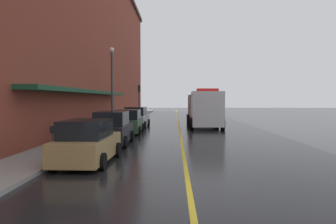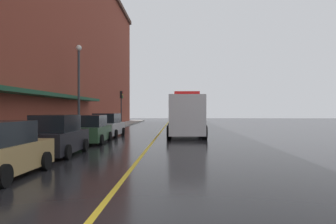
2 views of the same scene
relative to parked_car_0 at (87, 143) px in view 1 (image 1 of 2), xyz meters
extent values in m
plane|color=black|center=(3.92, 21.03, -0.82)|extent=(112.00, 112.00, 0.00)
cube|color=gray|center=(-2.28, 21.03, -0.74)|extent=(2.40, 70.00, 0.15)
cube|color=gold|center=(3.92, 21.03, -0.81)|extent=(0.16, 70.00, 0.01)
cube|color=brown|center=(-9.07, 20.03, 8.55)|extent=(11.18, 64.00, 18.74)
cube|color=#19472D|center=(-2.93, 12.03, 2.28)|extent=(1.20, 22.40, 0.24)
cube|color=#A5844C|center=(0.00, 0.06, -0.21)|extent=(1.93, 4.30, 0.87)
cube|color=black|center=(0.00, -0.15, 0.58)|extent=(1.70, 2.38, 0.71)
cylinder|color=black|center=(-0.89, 1.40, -0.50)|extent=(0.24, 0.65, 0.64)
cylinder|color=black|center=(0.96, 1.36, -0.50)|extent=(0.24, 0.65, 0.64)
cylinder|color=black|center=(-0.95, -1.24, -0.50)|extent=(0.24, 0.65, 0.64)
cylinder|color=black|center=(0.89, -1.28, -0.50)|extent=(0.24, 0.65, 0.64)
cube|color=black|center=(-0.01, 5.17, -0.17)|extent=(1.79, 4.42, 0.93)
cube|color=black|center=(0.00, 4.95, 0.68)|extent=(1.60, 2.43, 0.76)
cylinder|color=black|center=(-0.91, 6.52, -0.50)|extent=(0.22, 0.64, 0.64)
cylinder|color=black|center=(0.87, 6.54, -0.50)|extent=(0.22, 0.64, 0.64)
cylinder|color=black|center=(-0.89, 3.79, -0.50)|extent=(0.22, 0.64, 0.64)
cylinder|color=black|center=(0.89, 3.81, -0.50)|extent=(0.22, 0.64, 0.64)
cube|color=#2D5133|center=(0.03, 10.89, -0.20)|extent=(1.89, 4.13, 0.88)
cube|color=black|center=(0.03, 10.68, 0.60)|extent=(1.69, 2.28, 0.72)
cylinder|color=black|center=(-0.92, 12.16, -0.50)|extent=(0.22, 0.64, 0.64)
cylinder|color=black|center=(0.96, 12.17, -0.50)|extent=(0.22, 0.64, 0.64)
cylinder|color=black|center=(-0.90, 9.61, -0.50)|extent=(0.22, 0.64, 0.64)
cylinder|color=black|center=(0.98, 9.62, -0.50)|extent=(0.22, 0.64, 0.64)
cube|color=silver|center=(0.00, 16.09, -0.18)|extent=(2.04, 4.47, 0.92)
cube|color=black|center=(-0.01, 15.87, 0.65)|extent=(1.77, 2.49, 0.75)
cylinder|color=black|center=(-0.89, 17.49, -0.50)|extent=(0.24, 0.65, 0.64)
cylinder|color=black|center=(1.00, 17.42, -0.50)|extent=(0.24, 0.65, 0.64)
cylinder|color=black|center=(-1.00, 14.76, -0.50)|extent=(0.24, 0.65, 0.64)
cylinder|color=black|center=(0.90, 14.69, -0.50)|extent=(0.24, 0.65, 0.64)
cube|color=silver|center=(6.22, 13.60, 0.93)|extent=(2.57, 2.31, 2.89)
cube|color=silver|center=(6.19, 17.87, 0.81)|extent=(2.58, 5.60, 2.66)
cube|color=red|center=(6.22, 13.60, 2.49)|extent=(1.79, 0.61, 0.24)
cylinder|color=black|center=(7.51, 13.69, -0.32)|extent=(0.30, 1.00, 1.00)
cylinder|color=black|center=(4.92, 13.68, -0.32)|extent=(0.30, 1.00, 1.00)
cylinder|color=black|center=(7.49, 17.18, -0.32)|extent=(0.30, 1.00, 1.00)
cylinder|color=black|center=(4.90, 17.17, -0.32)|extent=(0.30, 1.00, 1.00)
cylinder|color=black|center=(7.48, 19.44, -0.32)|extent=(0.30, 1.00, 1.00)
cylinder|color=black|center=(4.89, 19.43, -0.32)|extent=(0.30, 1.00, 1.00)
cylinder|color=#4C4C51|center=(-1.43, 1.43, -0.14)|extent=(0.07, 0.07, 1.05)
cube|color=black|center=(-1.43, 1.43, 0.52)|extent=(0.14, 0.18, 0.28)
cylinder|color=#4C4C51|center=(-1.43, 11.21, -0.14)|extent=(0.07, 0.07, 1.05)
cube|color=black|center=(-1.43, 11.21, 0.52)|extent=(0.14, 0.18, 0.28)
cylinder|color=#4C4C51|center=(-1.43, 0.03, -0.14)|extent=(0.07, 0.07, 1.05)
cube|color=black|center=(-1.43, 0.03, 0.52)|extent=(0.14, 0.18, 0.28)
cylinder|color=#33383D|center=(-2.03, 15.17, 2.58)|extent=(0.18, 0.18, 6.50)
sphere|color=white|center=(-2.03, 15.17, 6.05)|extent=(0.44, 0.44, 0.44)
cylinder|color=#232326|center=(-1.38, 30.45, 1.03)|extent=(0.14, 0.14, 3.40)
cube|color=black|center=(-1.38, 30.45, 3.18)|extent=(0.28, 0.36, 0.90)
sphere|color=red|center=(-1.22, 30.45, 3.48)|extent=(0.16, 0.16, 0.16)
sphere|color=gold|center=(-1.22, 30.45, 3.18)|extent=(0.16, 0.16, 0.16)
sphere|color=green|center=(-1.22, 30.45, 2.88)|extent=(0.16, 0.16, 0.16)
camera|label=1|loc=(3.50, -12.48, 1.77)|focal=33.59mm
camera|label=2|loc=(5.56, -10.04, 1.27)|focal=35.47mm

